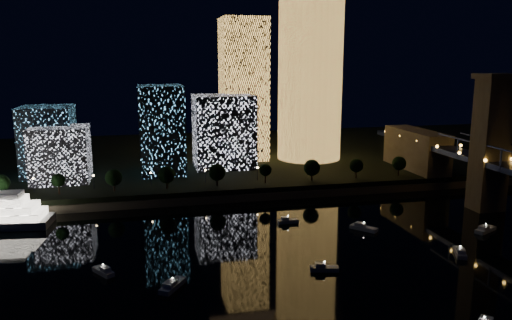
# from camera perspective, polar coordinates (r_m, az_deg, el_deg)

# --- Properties ---
(ground) EXTENTS (520.00, 520.00, 0.00)m
(ground) POSITION_cam_1_polar(r_m,az_deg,el_deg) (132.14, 14.97, -13.46)
(ground) COLOR black
(ground) RESTS_ON ground
(far_bank) EXTENTS (420.00, 160.00, 5.00)m
(far_bank) POSITION_cam_1_polar(r_m,az_deg,el_deg) (276.65, -0.49, 0.47)
(far_bank) COLOR black
(far_bank) RESTS_ON ground
(seawall) EXTENTS (420.00, 6.00, 3.00)m
(seawall) POSITION_cam_1_polar(r_m,az_deg,el_deg) (203.26, 4.24, -3.84)
(seawall) COLOR #6B5E4C
(seawall) RESTS_ON ground
(tower_cylindrical) EXTENTS (34.00, 34.00, 81.52)m
(tower_cylindrical) POSITION_cam_1_polar(r_m,az_deg,el_deg) (254.33, 6.20, 9.30)
(tower_cylindrical) COLOR #F0AC4C
(tower_cylindrical) RESTS_ON far_bank
(tower_rectangular) EXTENTS (22.07, 22.07, 70.21)m
(tower_rectangular) POSITION_cam_1_polar(r_m,az_deg,el_deg) (252.93, -1.43, 8.04)
(tower_rectangular) COLOR #F0AC4C
(tower_rectangular) RESTS_ON far_bank
(midrise_blocks) EXTENTS (101.97, 36.48, 38.88)m
(midrise_blocks) POSITION_cam_1_polar(r_m,az_deg,el_deg) (228.30, -12.90, 2.66)
(midrise_blocks) COLOR white
(midrise_blocks) RESTS_ON far_bank
(motorboats) EXTENTS (136.04, 79.34, 2.78)m
(motorboats) POSITION_cam_1_polar(r_m,az_deg,el_deg) (140.25, 13.76, -11.54)
(motorboats) COLOR silver
(motorboats) RESTS_ON ground
(esplanade_trees) EXTENTS (166.39, 6.90, 8.95)m
(esplanade_trees) POSITION_cam_1_polar(r_m,az_deg,el_deg) (200.22, -4.76, -1.43)
(esplanade_trees) COLOR black
(esplanade_trees) RESTS_ON far_bank
(street_lamps) EXTENTS (132.70, 0.70, 5.65)m
(street_lamps) POSITION_cam_1_polar(r_m,az_deg,el_deg) (205.97, -5.81, -1.51)
(street_lamps) COLOR black
(street_lamps) RESTS_ON far_bank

